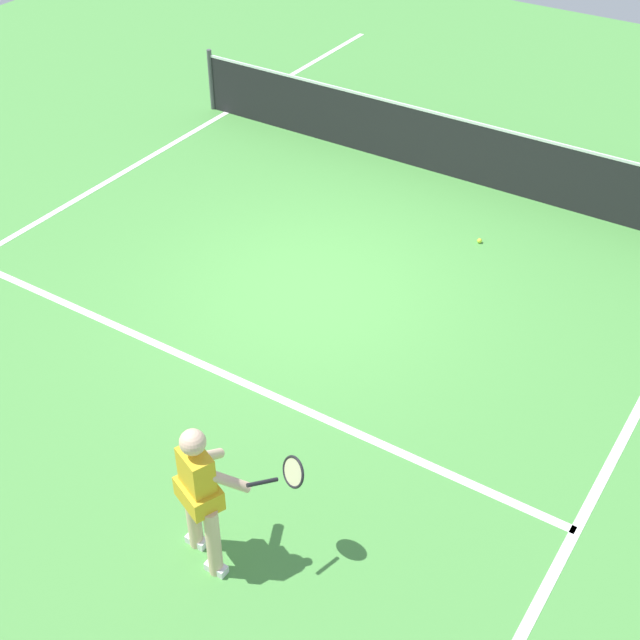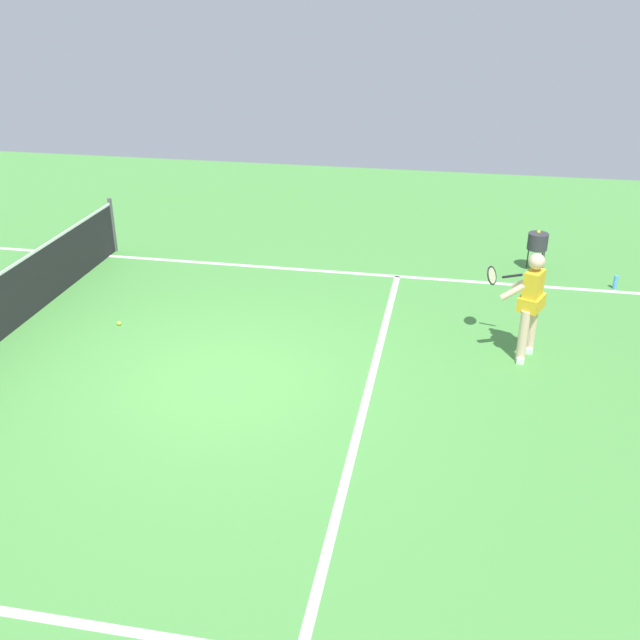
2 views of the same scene
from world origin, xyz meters
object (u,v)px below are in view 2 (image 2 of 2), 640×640
Objects in this scene: water_bottle at (615,282)px; tennis_player at (529,301)px; tennis_ball_near at (119,323)px; ball_hopper at (538,242)px.

tennis_player is at bearing 148.84° from water_bottle.
water_bottle is at bearing -69.14° from tennis_ball_near.
tennis_player is at bearing 173.46° from ball_hopper.
ball_hopper reaches higher than tennis_ball_near.
tennis_player reaches higher than tennis_ball_near.
ball_hopper reaches higher than water_bottle.
tennis_player reaches higher than water_bottle.
tennis_player is 6.46× the size of water_bottle.
ball_hopper is at bearing -6.54° from tennis_player.
tennis_player reaches higher than ball_hopper.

